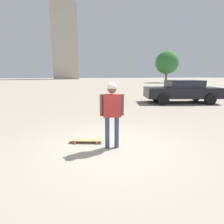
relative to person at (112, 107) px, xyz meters
The scene contains 6 objects.
ground_plane 1.05m from the person, ahead, with size 220.00×220.00×0.00m, color gray.
person is the anchor object (origin of this frame).
skateboard 1.25m from the person, 48.44° to the left, with size 0.47×0.91×0.08m.
car_parked_near 8.81m from the person, 47.36° to the right, with size 2.99×5.06×1.49m.
building_block_distant 84.91m from the person, ahead, with size 11.06×11.13×32.32m.
tree_distant 42.18m from the person, 34.01° to the right, with size 5.55×5.55×7.62m.
Camera 1 is at (-4.04, 1.11, 1.82)m, focal length 28.00 mm.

